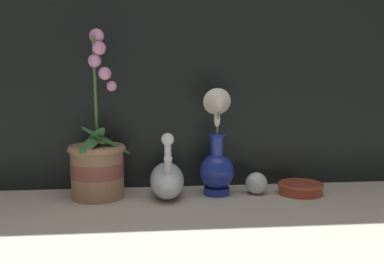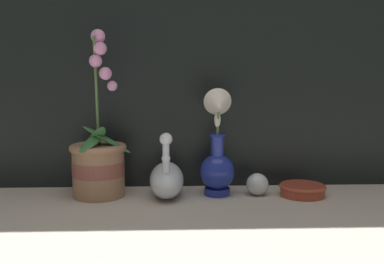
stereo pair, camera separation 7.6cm
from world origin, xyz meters
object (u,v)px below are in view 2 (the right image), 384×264
at_px(glass_sphere, 257,184).
at_px(blue_vase, 218,155).
at_px(amber_dish, 302,189).
at_px(orchid_potted_plant, 99,161).
at_px(swan_figurine, 167,178).

bearing_deg(glass_sphere, blue_vase, 178.58).
xyz_separation_m(glass_sphere, amber_dish, (0.13, -0.01, -0.01)).
bearing_deg(amber_dish, glass_sphere, 175.32).
relative_size(blue_vase, glass_sphere, 4.81).
relative_size(orchid_potted_plant, swan_figurine, 2.44).
bearing_deg(glass_sphere, swan_figurine, -177.61).
bearing_deg(blue_vase, orchid_potted_plant, 178.81).
bearing_deg(orchid_potted_plant, swan_figurine, -6.12).
relative_size(swan_figurine, amber_dish, 1.45).
height_order(orchid_potted_plant, amber_dish, orchid_potted_plant).
bearing_deg(blue_vase, amber_dish, -3.14).
xyz_separation_m(orchid_potted_plant, glass_sphere, (0.45, -0.01, -0.07)).
bearing_deg(orchid_potted_plant, amber_dish, -2.01).
xyz_separation_m(blue_vase, amber_dish, (0.24, -0.01, -0.10)).
distance_m(orchid_potted_plant, amber_dish, 0.58).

